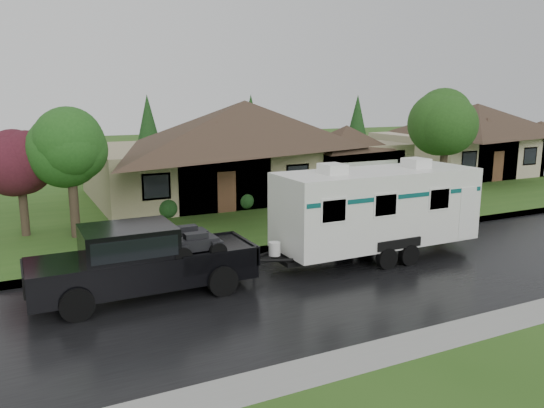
# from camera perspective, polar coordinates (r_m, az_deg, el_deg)

# --- Properties ---
(ground) EXTENTS (140.00, 140.00, 0.00)m
(ground) POSITION_cam_1_polar(r_m,az_deg,el_deg) (20.21, 8.02, -5.83)
(ground) COLOR #2E561A
(ground) RESTS_ON ground
(road) EXTENTS (140.00, 8.00, 0.01)m
(road) POSITION_cam_1_polar(r_m,az_deg,el_deg) (18.68, 11.51, -7.40)
(road) COLOR black
(road) RESTS_ON ground
(curb) EXTENTS (140.00, 0.50, 0.15)m
(curb) POSITION_cam_1_polar(r_m,az_deg,el_deg) (22.00, 4.71, -4.12)
(curb) COLOR gray
(curb) RESTS_ON ground
(lawn) EXTENTS (140.00, 26.00, 0.15)m
(lawn) POSITION_cam_1_polar(r_m,az_deg,el_deg) (33.29, -6.70, 1.19)
(lawn) COLOR #2E561A
(lawn) RESTS_ON ground
(house_main) EXTENTS (19.44, 10.80, 6.90)m
(house_main) POSITION_cam_1_polar(r_m,az_deg,el_deg) (32.63, -2.32, 7.28)
(house_main) COLOR gray
(house_main) RESTS_ON lawn
(house_neighbor) EXTENTS (15.12, 9.72, 6.45)m
(house_neighbor) POSITION_cam_1_polar(r_m,az_deg,el_deg) (45.02, 21.47, 7.32)
(house_neighbor) COLOR tan
(house_neighbor) RESTS_ON lawn
(tree_left_green) EXTENTS (3.27, 3.27, 5.41)m
(tree_left_green) POSITION_cam_1_polar(r_m,az_deg,el_deg) (23.34, -20.93, 5.63)
(tree_left_green) COLOR #382B1E
(tree_left_green) RESTS_ON lawn
(tree_red) EXTENTS (2.71, 2.71, 4.49)m
(tree_red) POSITION_cam_1_polar(r_m,az_deg,el_deg) (24.49, -25.52, 3.99)
(tree_red) COLOR #382B1E
(tree_red) RESTS_ON lawn
(tree_right_green) EXTENTS (3.86, 3.86, 6.39)m
(tree_right_green) POSITION_cam_1_polar(r_m,az_deg,el_deg) (31.63, 18.22, 8.40)
(tree_right_green) COLOR #382B1E
(tree_right_green) RESTS_ON lawn
(shrub_row) EXTENTS (13.60, 1.00, 1.00)m
(shrub_row) POSITION_cam_1_polar(r_m,az_deg,el_deg) (28.82, 0.89, 0.83)
(shrub_row) COLOR #143814
(shrub_row) RESTS_ON lawn
(pickup_truck) EXTENTS (6.64, 2.52, 2.21)m
(pickup_truck) POSITION_cam_1_polar(r_m,az_deg,el_deg) (16.56, -14.03, -5.68)
(pickup_truck) COLOR black
(pickup_truck) RESTS_ON ground
(travel_trailer) EXTENTS (8.19, 2.88, 3.68)m
(travel_trailer) POSITION_cam_1_polar(r_m,az_deg,el_deg) (20.07, 11.21, -0.31)
(travel_trailer) COLOR white
(travel_trailer) RESTS_ON ground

